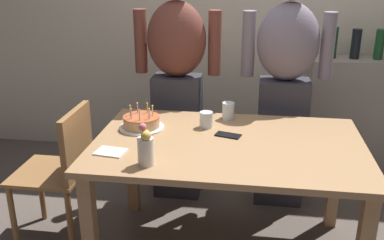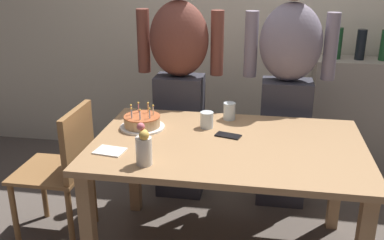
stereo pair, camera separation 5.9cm
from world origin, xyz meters
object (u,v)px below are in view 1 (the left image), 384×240
at_px(water_glass_near, 206,120).
at_px(person_woman_cardigan, 285,87).
at_px(dining_chair, 64,165).
at_px(birthday_cake, 142,123).
at_px(person_man_bearded, 177,82).
at_px(cell_phone, 228,135).
at_px(water_glass_far, 228,111).
at_px(napkin_stack, 111,152).
at_px(flower_vase, 146,148).

bearing_deg(water_glass_near, person_woman_cardigan, 45.96).
distance_m(water_glass_near, dining_chair, 0.91).
bearing_deg(birthday_cake, person_man_bearded, 78.66).
distance_m(cell_phone, person_man_bearded, 0.75).
bearing_deg(cell_phone, water_glass_far, 110.05).
distance_m(birthday_cake, napkin_stack, 0.37).
relative_size(birthday_cake, flower_vase, 1.22).
height_order(napkin_stack, dining_chair, dining_chair).
height_order(person_man_bearded, person_woman_cardigan, same).
xyz_separation_m(birthday_cake, water_glass_far, (0.50, 0.24, 0.02)).
bearing_deg(dining_chair, person_woman_cardigan, 117.18).
bearing_deg(birthday_cake, water_glass_near, 10.79).
bearing_deg(birthday_cake, flower_vase, -73.11).
height_order(water_glass_far, napkin_stack, water_glass_far).
height_order(water_glass_near, cell_phone, water_glass_near).
relative_size(cell_phone, flower_vase, 0.66).
bearing_deg(water_glass_far, dining_chair, -160.12).
bearing_deg(water_glass_far, person_man_bearded, 139.13).
distance_m(water_glass_far, napkin_stack, 0.84).
relative_size(water_glass_far, dining_chair, 0.12).
bearing_deg(napkin_stack, birthday_cake, 78.32).
relative_size(person_man_bearded, person_woman_cardigan, 1.00).
bearing_deg(flower_vase, napkin_stack, 152.30).
height_order(cell_phone, flower_vase, flower_vase).
xyz_separation_m(napkin_stack, person_woman_cardigan, (0.94, 0.94, 0.13)).
bearing_deg(cell_phone, napkin_stack, -135.80).
height_order(water_glass_far, flower_vase, flower_vase).
xyz_separation_m(person_man_bearded, dining_chair, (-0.58, -0.69, -0.36)).
bearing_deg(flower_vase, birthday_cake, 106.89).
height_order(water_glass_far, cell_phone, water_glass_far).
bearing_deg(flower_vase, person_man_bearded, 91.65).
bearing_deg(cell_phone, person_woman_cardigan, 76.94).
height_order(birthday_cake, dining_chair, birthday_cake).
bearing_deg(dining_chair, flower_vase, 59.14).
bearing_deg(napkin_stack, flower_vase, -27.70).
xyz_separation_m(water_glass_far, dining_chair, (-0.97, -0.35, -0.28)).
bearing_deg(person_man_bearded, birthday_cake, 78.66).
distance_m(napkin_stack, dining_chair, 0.52).
relative_size(water_glass_near, napkin_stack, 0.64).
relative_size(water_glass_near, person_woman_cardigan, 0.06).
distance_m(birthday_cake, dining_chair, 0.55).
relative_size(birthday_cake, water_glass_far, 2.47).
height_order(water_glass_near, napkin_stack, water_glass_near).
height_order(cell_phone, dining_chair, dining_chair).
distance_m(water_glass_far, cell_phone, 0.29).
relative_size(birthday_cake, dining_chair, 0.31).
height_order(water_glass_near, dining_chair, dining_chair).
xyz_separation_m(cell_phone, person_woman_cardigan, (0.34, 0.62, 0.13)).
relative_size(water_glass_far, person_woman_cardigan, 0.07).
distance_m(napkin_stack, flower_vase, 0.26).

